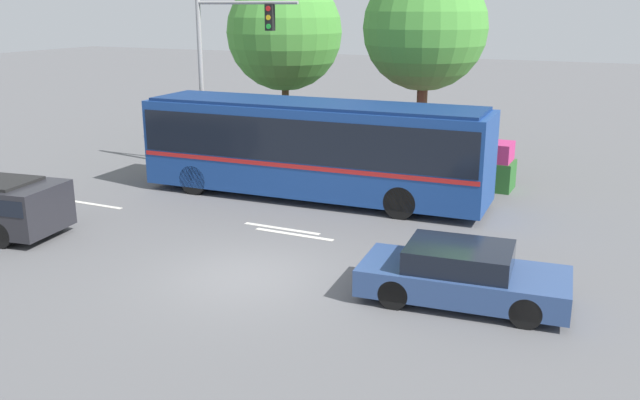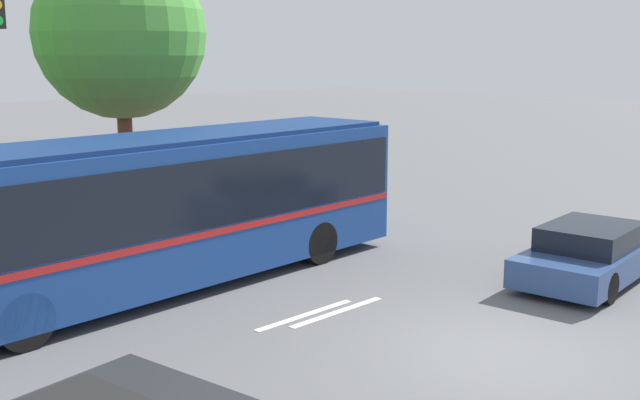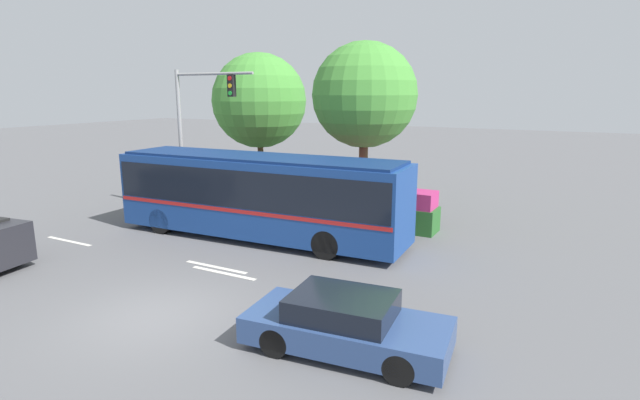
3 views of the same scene
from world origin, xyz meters
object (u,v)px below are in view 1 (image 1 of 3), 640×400
object	(u,v)px
sedan_foreground	(462,275)
street_tree_centre	(425,28)
street_tree_left	(285,33)
traffic_light_pole	(221,59)
city_bus	(313,144)

from	to	relation	value
sedan_foreground	street_tree_centre	bearing A→B (deg)	106.15
street_tree_left	street_tree_centre	world-z (taller)	street_tree_centre
traffic_light_pole	sedan_foreground	bearing A→B (deg)	-35.59
city_bus	street_tree_centre	distance (m)	6.58
sedan_foreground	street_tree_centre	size ratio (longest dim) A/B	0.60
city_bus	traffic_light_pole	size ratio (longest dim) A/B	1.79
street_tree_centre	traffic_light_pole	bearing A→B (deg)	-154.02
city_bus	street_tree_centre	world-z (taller)	street_tree_centre
traffic_light_pole	street_tree_left	xyz separation A→B (m)	(0.01, 4.93, 0.79)
sedan_foreground	city_bus	bearing A→B (deg)	131.44
city_bus	sedan_foreground	distance (m)	9.00
city_bus	street_tree_centre	xyz separation A→B (m)	(2.06, 5.15, 3.53)
street_tree_left	sedan_foreground	bearing A→B (deg)	-49.21
city_bus	sedan_foreground	size ratio (longest dim) A/B	2.54
city_bus	traffic_light_pole	distance (m)	5.57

